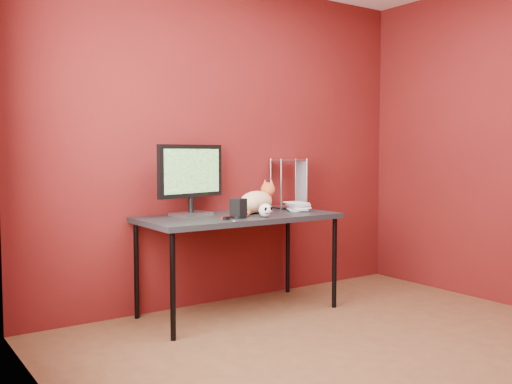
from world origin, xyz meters
TOP-DOWN VIEW (x-y plane):
  - room at (0.00, 0.00)m, footprint 3.52×3.52m
  - desk at (-0.15, 1.37)m, footprint 1.50×0.70m
  - monitor at (-0.46, 1.55)m, footprint 0.60×0.26m
  - cat at (0.05, 1.42)m, footprint 0.46×0.38m
  - skull_mug at (-0.07, 1.13)m, footprint 0.10×0.10m
  - speaker at (-0.26, 1.20)m, footprint 0.13×0.12m
  - book_stack at (0.35, 1.40)m, footprint 0.23×0.25m
  - wire_rack at (0.51, 1.60)m, footprint 0.27×0.24m
  - pocket_knife at (-0.35, 1.22)m, footprint 0.09×0.05m
  - black_gadget at (-0.39, 1.16)m, footprint 0.05×0.04m
  - washer at (-0.37, 1.08)m, footprint 0.05×0.05m

SIDE VIEW (x-z plane):
  - desk at x=-0.15m, z-range 0.32..1.07m
  - washer at x=-0.37m, z-range 0.75..0.75m
  - pocket_knife at x=-0.35m, z-range 0.75..0.77m
  - black_gadget at x=-0.39m, z-range 0.75..0.77m
  - skull_mug at x=-0.07m, z-range 0.75..0.85m
  - speaker at x=-0.26m, z-range 0.75..0.89m
  - cat at x=0.05m, z-range 0.71..0.97m
  - wire_rack at x=0.51m, z-range 0.75..1.17m
  - monitor at x=-0.46m, z-range 0.78..1.31m
  - book_stack at x=0.35m, z-range 0.75..1.55m
  - room at x=0.00m, z-range 0.14..2.75m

